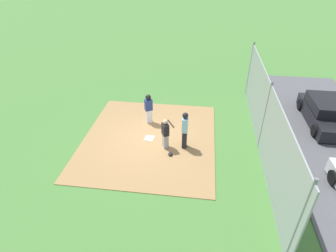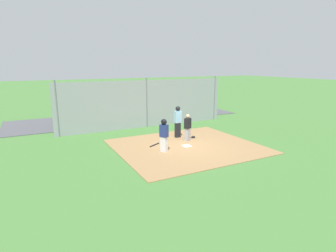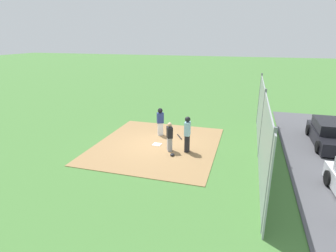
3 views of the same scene
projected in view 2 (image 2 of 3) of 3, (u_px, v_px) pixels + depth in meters
name	position (u px, v px, depth m)	size (l,w,h in m)	color
ground_plane	(187.00, 147.00, 14.21)	(140.00, 140.00, 0.00)	#477A38
dirt_infield	(187.00, 146.00, 14.20)	(7.20, 6.40, 0.03)	#9E774C
home_plate	(187.00, 146.00, 14.20)	(0.44, 0.44, 0.02)	white
catcher	(188.00, 127.00, 15.06)	(0.46, 0.41, 1.51)	#9E9EA3
umpire	(178.00, 121.00, 15.71)	(0.39, 0.27, 1.84)	black
runner	(164.00, 133.00, 13.08)	(0.41, 0.46, 1.64)	silver
baseball_bat	(155.00, 145.00, 14.31)	(0.06, 0.06, 0.80)	black
catcher_mask	(193.00, 137.00, 15.75)	(0.24, 0.20, 0.12)	black
backstop_fence	(147.00, 104.00, 18.38)	(12.00, 0.10, 3.35)	#93999E
parking_lot	(128.00, 117.00, 22.05)	(18.00, 5.20, 0.04)	#515156
parked_car_white	(168.00, 108.00, 23.11)	(4.27, 2.03, 1.28)	silver
parked_car_dark	(96.00, 113.00, 20.59)	(4.21, 1.90, 1.28)	black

